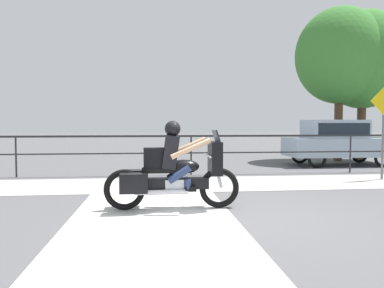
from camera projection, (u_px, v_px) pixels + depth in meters
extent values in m
plane|color=#565659|center=(223.00, 217.00, 6.24)|extent=(120.00, 120.00, 0.00)
cube|color=#A8A59E|center=(198.00, 184.00, 9.61)|extent=(44.00, 2.40, 0.01)
cube|color=silver|center=(153.00, 221.00, 5.91)|extent=(2.70, 6.00, 0.01)
cube|color=#232326|center=(191.00, 136.00, 11.32)|extent=(36.00, 0.04, 0.06)
cube|color=#232326|center=(191.00, 153.00, 11.35)|extent=(36.00, 0.03, 0.04)
cylinder|color=#232326|center=(16.00, 156.00, 10.81)|extent=(0.05, 0.05, 1.21)
cylinder|color=#232326|center=(191.00, 155.00, 11.36)|extent=(0.05, 0.05, 1.21)
cylinder|color=#232326|center=(350.00, 153.00, 11.90)|extent=(0.05, 0.05, 1.21)
torus|color=black|center=(219.00, 188.00, 6.88)|extent=(0.74, 0.11, 0.74)
torus|color=black|center=(124.00, 190.00, 6.70)|extent=(0.74, 0.11, 0.74)
cube|color=black|center=(172.00, 183.00, 6.78)|extent=(1.31, 0.22, 0.20)
cube|color=silver|center=(174.00, 186.00, 6.79)|extent=(0.34, 0.26, 0.26)
ellipsoid|color=black|center=(184.00, 167.00, 6.79)|extent=(0.57, 0.30, 0.26)
cube|color=black|center=(163.00, 170.00, 6.75)|extent=(0.76, 0.28, 0.08)
cube|color=black|center=(215.00, 158.00, 6.84)|extent=(0.20, 0.53, 0.61)
cube|color=#1E232B|center=(216.00, 136.00, 6.82)|extent=(0.10, 0.45, 0.24)
cylinder|color=silver|center=(207.00, 155.00, 6.82)|extent=(0.04, 0.70, 0.04)
cylinder|color=silver|center=(161.00, 192.00, 6.61)|extent=(0.95, 0.09, 0.09)
cube|color=black|center=(134.00, 183.00, 6.47)|extent=(0.48, 0.28, 0.34)
cube|color=black|center=(135.00, 179.00, 6.95)|extent=(0.48, 0.28, 0.34)
cylinder|color=silver|center=(218.00, 173.00, 6.86)|extent=(0.19, 0.06, 0.55)
cube|color=black|center=(170.00, 152.00, 6.75)|extent=(0.32, 0.36, 0.62)
sphere|color=tan|center=(173.00, 130.00, 6.73)|extent=(0.23, 0.23, 0.23)
sphere|color=black|center=(173.00, 129.00, 6.73)|extent=(0.29, 0.29, 0.29)
cylinder|color=navy|center=(179.00, 174.00, 6.64)|extent=(0.44, 0.13, 0.34)
cylinder|color=navy|center=(188.00, 184.00, 6.66)|extent=(0.11, 0.11, 0.17)
cube|color=black|center=(191.00, 189.00, 6.67)|extent=(0.20, 0.10, 0.09)
cylinder|color=navy|center=(178.00, 172.00, 6.93)|extent=(0.44, 0.13, 0.34)
cylinder|color=navy|center=(186.00, 181.00, 6.96)|extent=(0.11, 0.11, 0.17)
cube|color=black|center=(189.00, 186.00, 6.97)|extent=(0.20, 0.10, 0.09)
cylinder|color=tan|center=(191.00, 149.00, 6.48)|extent=(0.71, 0.09, 0.37)
cylinder|color=tan|center=(188.00, 147.00, 7.08)|extent=(0.71, 0.09, 0.37)
cube|color=black|center=(154.00, 158.00, 6.72)|extent=(0.36, 0.26, 0.38)
cube|color=#9EB2C6|center=(340.00, 147.00, 13.94)|extent=(3.98, 1.67, 0.67)
cube|color=#9EB2C6|center=(334.00, 129.00, 13.88)|extent=(2.07, 1.47, 0.67)
cube|color=#19232D|center=(360.00, 129.00, 13.99)|extent=(0.04, 1.30, 0.54)
cube|color=#19232D|center=(334.00, 129.00, 13.88)|extent=(1.90, 1.50, 0.43)
torus|color=black|center=(383.00, 157.00, 13.33)|extent=(0.70, 0.11, 0.70)
torus|color=black|center=(360.00, 154.00, 14.85)|extent=(0.70, 0.11, 0.70)
torus|color=black|center=(317.00, 158.00, 13.07)|extent=(0.70, 0.11, 0.70)
torus|color=black|center=(300.00, 155.00, 14.59)|extent=(0.70, 0.11, 0.70)
cylinder|color=slate|center=(383.00, 138.00, 10.31)|extent=(0.06, 0.06, 2.34)
cube|color=yellow|center=(384.00, 101.00, 10.24)|extent=(0.79, 0.02, 0.79)
cylinder|color=brown|center=(338.00, 126.00, 15.58)|extent=(0.34, 0.34, 2.88)
ellipsoid|color=#3D7F33|center=(340.00, 56.00, 15.42)|extent=(3.60, 3.60, 3.96)
cylinder|color=brown|center=(361.00, 128.00, 15.86)|extent=(0.35, 0.35, 2.71)
ellipsoid|color=#3D7F33|center=(363.00, 60.00, 15.70)|extent=(3.72, 3.72, 4.09)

